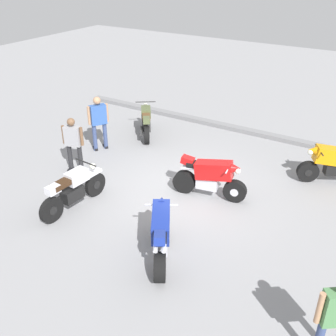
% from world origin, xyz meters
% --- Properties ---
extents(ground_plane, '(40.00, 40.00, 0.00)m').
position_xyz_m(ground_plane, '(0.00, 0.00, 0.00)').
color(ground_plane, gray).
extents(curb_edge, '(14.00, 0.30, 0.15)m').
position_xyz_m(curb_edge, '(0.00, 4.60, 0.07)').
color(curb_edge, gray).
rests_on(curb_edge, ground).
extents(motorcycle_blue_sportbike, '(1.16, 1.78, 1.14)m').
position_xyz_m(motorcycle_blue_sportbike, '(0.81, -2.47, 0.59)').
color(motorcycle_blue_sportbike, black).
rests_on(motorcycle_blue_sportbike, ground).
extents(motorcycle_olive_vintage, '(1.26, 1.68, 1.07)m').
position_xyz_m(motorcycle_olive_vintage, '(-2.99, 2.57, 0.49)').
color(motorcycle_olive_vintage, black).
rests_on(motorcycle_olive_vintage, ground).
extents(motorcycle_silver_cruiser, '(0.70, 2.09, 1.09)m').
position_xyz_m(motorcycle_silver_cruiser, '(-1.99, -2.07, 0.52)').
color(motorcycle_silver_cruiser, black).
rests_on(motorcycle_silver_cruiser, ground).
extents(motorcycle_red_sportbike, '(1.95, 0.73, 1.14)m').
position_xyz_m(motorcycle_red_sportbike, '(0.64, 0.15, 0.59)').
color(motorcycle_red_sportbike, black).
rests_on(motorcycle_red_sportbike, ground).
extents(motorcycle_orange_sportbike, '(1.79, 1.13, 1.14)m').
position_xyz_m(motorcycle_orange_sportbike, '(3.18, 2.62, 0.59)').
color(motorcycle_orange_sportbike, black).
rests_on(motorcycle_orange_sportbike, ground).
extents(person_in_blue_shirt, '(0.50, 0.63, 1.77)m').
position_xyz_m(person_in_blue_shirt, '(-3.63, 0.87, 1.02)').
color(person_in_blue_shirt, '#384772').
rests_on(person_in_blue_shirt, ground).
extents(person_in_gray_shirt, '(0.63, 0.42, 1.63)m').
position_xyz_m(person_in_gray_shirt, '(-3.31, -0.61, 0.92)').
color(person_in_gray_shirt, '#262628').
rests_on(person_in_gray_shirt, ground).
extents(person_in_green_shirt, '(0.58, 0.51, 1.70)m').
position_xyz_m(person_in_green_shirt, '(4.32, -3.20, 0.97)').
color(person_in_green_shirt, '#384772').
rests_on(person_in_green_shirt, ground).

